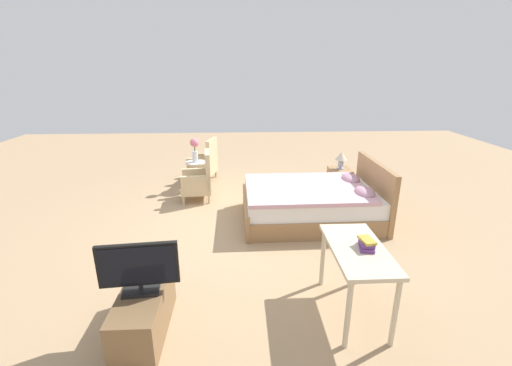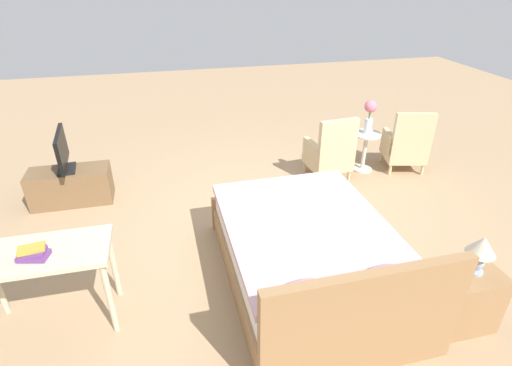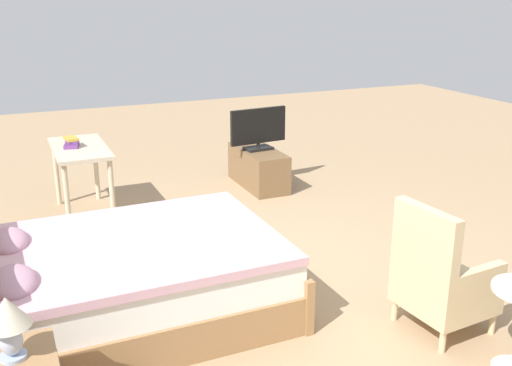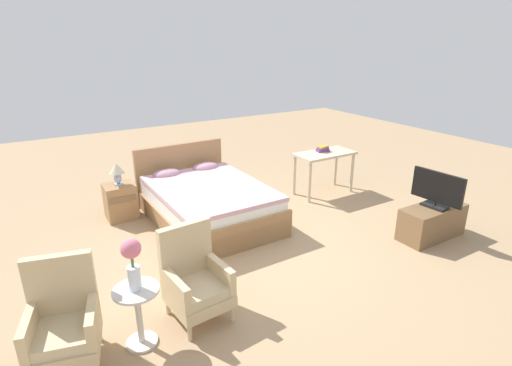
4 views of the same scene
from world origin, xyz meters
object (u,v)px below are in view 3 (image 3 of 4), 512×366
object	(u,v)px
armchair_by_window_right	(440,280)
vanity_desk	(80,157)
tv_stand	(258,168)
bed	(123,280)
tv_flatscreen	(258,129)
table_lamp	(8,319)
book_stack	(71,143)

from	to	relation	value
armchair_by_window_right	vanity_desk	bearing A→B (deg)	30.59
tv_stand	vanity_desk	distance (m)	2.10
bed	tv_stand	world-z (taller)	bed
vanity_desk	tv_stand	bearing A→B (deg)	-84.72
armchair_by_window_right	tv_flatscreen	size ratio (longest dim) A/B	1.30
armchair_by_window_right	table_lamp	xyz separation A→B (m)	(-0.08, 2.68, 0.38)
table_lamp	vanity_desk	distance (m)	3.38
vanity_desk	bed	bearing A→B (deg)	178.78
book_stack	tv_flatscreen	bearing A→B (deg)	-85.22
armchair_by_window_right	bed	bearing A→B (deg)	62.82
armchair_by_window_right	tv_stand	bearing A→B (deg)	-2.52
tv_stand	tv_flatscreen	bearing A→B (deg)	5.38
table_lamp	tv_stand	distance (m)	4.51
armchair_by_window_right	tv_stand	xyz separation A→B (m)	(3.40, -0.15, -0.15)
bed	vanity_desk	bearing A→B (deg)	-1.22
bed	tv_stand	size ratio (longest dim) A/B	2.26
armchair_by_window_right	tv_flatscreen	bearing A→B (deg)	-2.52
bed	table_lamp	size ratio (longest dim) A/B	6.58
book_stack	table_lamp	bearing A→B (deg)	167.93
bed	tv_stand	xyz separation A→B (m)	(2.40, -2.09, -0.07)
bed	vanity_desk	size ratio (longest dim) A/B	2.09
tv_flatscreen	book_stack	distance (m)	2.13
tv_stand	book_stack	world-z (taller)	book_stack
armchair_by_window_right	tv_flatscreen	distance (m)	3.42
bed	tv_flatscreen	xyz separation A→B (m)	(2.40, -2.09, 0.40)
table_lamp	book_stack	size ratio (longest dim) A/B	1.39
armchair_by_window_right	vanity_desk	world-z (taller)	armchair_by_window_right
book_stack	armchair_by_window_right	bearing A→B (deg)	-148.58
armchair_by_window_right	table_lamp	world-z (taller)	armchair_by_window_right
tv_stand	vanity_desk	bearing A→B (deg)	95.28
bed	tv_flatscreen	bearing A→B (deg)	-41.07
armchair_by_window_right	table_lamp	distance (m)	2.70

